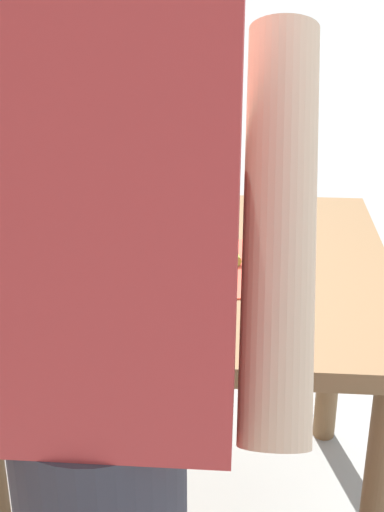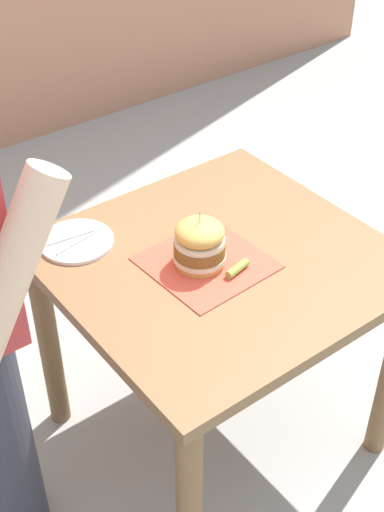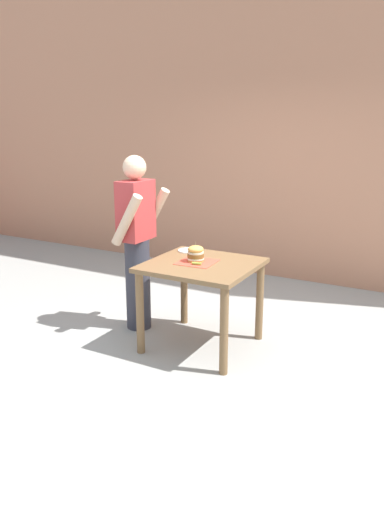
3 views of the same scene
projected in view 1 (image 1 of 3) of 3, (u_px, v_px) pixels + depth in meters
name	position (u px, v px, depth m)	size (l,w,h in m)	color
patio_table	(195.00, 312.00, 1.71)	(0.90, 0.93, 0.79)	brown
serving_paper	(193.00, 266.00, 1.60)	(0.32, 0.32, 0.00)	#D64C38
sandwich	(190.00, 239.00, 1.56)	(0.15, 0.15, 0.18)	gold
pickle_spear	(233.00, 255.00, 1.63)	(0.02, 0.02, 0.08)	#8EA83D
side_plate_with_forks	(28.00, 311.00, 1.40)	(0.22, 0.22, 0.02)	white
diner_across_table	(96.00, 415.00, 0.94)	(0.55, 0.35, 1.69)	#33333D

